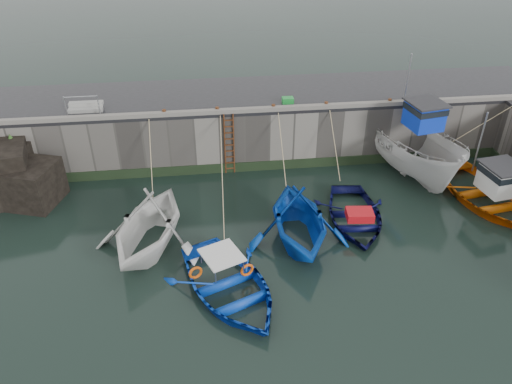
{
  "coord_description": "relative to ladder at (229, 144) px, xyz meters",
  "views": [
    {
      "loc": [
        -3.31,
        -11.85,
        12.86
      ],
      "look_at": [
        -1.14,
        6.09,
        1.2
      ],
      "focal_mm": 35.0,
      "sensor_mm": 36.0,
      "label": 1
    }
  ],
  "objects": [
    {
      "name": "boat_near_blue_rope",
      "position": [
        -0.69,
        -2.98,
        -1.59
      ],
      "size": [
        0.04,
        6.65,
        3.1
      ],
      "primitive_type": null,
      "color": "tan",
      "rests_on": "ground"
    },
    {
      "name": "boat_near_navy_rope",
      "position": [
        5.06,
        -1.08,
        -1.59
      ],
      "size": [
        0.04,
        3.5,
        3.1
      ],
      "primitive_type": null,
      "color": "tan",
      "rests_on": "ground"
    },
    {
      "name": "boat_near_blacktrim",
      "position": [
        2.34,
        -5.79,
        -1.59
      ],
      "size": [
        4.47,
        5.16,
        2.7
      ],
      "primitive_type": "imported",
      "rotation": [
        0.0,
        0.0,
        0.01
      ],
      "color": "#0C43B4",
      "rests_on": "ground"
    },
    {
      "name": "boat_near_white_rope",
      "position": [
        -3.65,
        -1.46,
        -1.59
      ],
      "size": [
        0.04,
        4.04,
        3.1
      ],
      "primitive_type": null,
      "color": "tan",
      "rests_on": "ground"
    },
    {
      "name": "ground",
      "position": [
        2.0,
        -9.91,
        -1.59
      ],
      "size": [
        120.0,
        120.0,
        0.0
      ],
      "primitive_type": "plane",
      "color": "black",
      "rests_on": "ground"
    },
    {
      "name": "quay_back",
      "position": [
        2.0,
        2.59,
        -0.09
      ],
      "size": [
        30.0,
        5.0,
        3.0
      ],
      "primitive_type": "cube",
      "color": "slate",
      "rests_on": "ground"
    },
    {
      "name": "boat_far_white",
      "position": [
        9.0,
        -0.75,
        -0.35
      ],
      "size": [
        4.21,
        8.09,
        5.97
      ],
      "rotation": [
        0.0,
        0.0,
        0.18
      ],
      "color": "silver",
      "rests_on": "ground"
    },
    {
      "name": "boat_far_orange",
      "position": [
        11.51,
        -3.98,
        -1.19
      ],
      "size": [
        5.13,
        6.57,
        4.24
      ],
      "rotation": [
        0.0,
        0.0,
        0.15
      ],
      "color": "orange",
      "rests_on": "ground"
    },
    {
      "name": "boat_near_white",
      "position": [
        -3.65,
        -5.5,
        -1.59
      ],
      "size": [
        6.04,
        6.51,
        2.81
      ],
      "primitive_type": "imported",
      "rotation": [
        0.0,
        0.0,
        -0.32
      ],
      "color": "white",
      "rests_on": "ground"
    },
    {
      "name": "boat_near_blue",
      "position": [
        -0.69,
        -8.54,
        -1.59
      ],
      "size": [
        5.64,
        6.47,
        1.12
      ],
      "primitive_type": "imported",
      "rotation": [
        0.0,
        0.0,
        0.4
      ],
      "color": "#0C3EBD",
      "rests_on": "ground"
    },
    {
      "name": "ladder",
      "position": [
        0.0,
        0.0,
        0.0
      ],
      "size": [
        0.51,
        0.08,
        3.2
      ],
      "color": "#3F1E0F",
      "rests_on": "ground"
    },
    {
      "name": "bollard_d",
      "position": [
        4.8,
        0.34,
        1.71
      ],
      "size": [
        0.18,
        0.18,
        0.28
      ],
      "primitive_type": "cylinder",
      "color": "#3F1E0F",
      "rests_on": "road_back"
    },
    {
      "name": "bollard_c",
      "position": [
        2.2,
        0.34,
        1.71
      ],
      "size": [
        0.18,
        0.18,
        0.28
      ],
      "primitive_type": "cylinder",
      "color": "#3F1E0F",
      "rests_on": "road_back"
    },
    {
      "name": "bollard_e",
      "position": [
        8.0,
        0.34,
        1.71
      ],
      "size": [
        0.18,
        0.18,
        0.28
      ],
      "primitive_type": "cylinder",
      "color": "#3F1E0F",
      "rests_on": "road_back"
    },
    {
      "name": "road_back",
      "position": [
        2.0,
        2.59,
        1.49
      ],
      "size": [
        30.0,
        5.0,
        0.16
      ],
      "primitive_type": "cube",
      "color": "black",
      "rests_on": "quay_back"
    },
    {
      "name": "kerb_back",
      "position": [
        2.0,
        0.24,
        1.67
      ],
      "size": [
        30.0,
        0.3,
        0.2
      ],
      "primitive_type": "cube",
      "color": "slate",
      "rests_on": "road_back"
    },
    {
      "name": "bollard_a",
      "position": [
        -3.0,
        0.34,
        1.71
      ],
      "size": [
        0.18,
        0.18,
        0.28
      ],
      "primitive_type": "cylinder",
      "color": "#3F1E0F",
      "rests_on": "road_back"
    },
    {
      "name": "boat_near_blacktrim_rope",
      "position": [
        2.34,
        -1.6,
        -1.59
      ],
      "size": [
        0.04,
        4.26,
        3.1
      ],
      "primitive_type": null,
      "color": "tan",
      "rests_on": "ground"
    },
    {
      "name": "algae_back",
      "position": [
        2.0,
        0.05,
        -1.34
      ],
      "size": [
        30.0,
        0.08,
        0.5
      ],
      "primitive_type": "cube",
      "color": "black",
      "rests_on": "ground"
    },
    {
      "name": "fish_crate",
      "position": [
        3.04,
        1.1,
        1.71
      ],
      "size": [
        0.56,
        0.42,
        0.28
      ],
      "primitive_type": "cube",
      "rotation": [
        0.0,
        0.0,
        -0.02
      ],
      "color": "#1A9132",
      "rests_on": "road_back"
    },
    {
      "name": "boat_near_navy",
      "position": [
        5.06,
        -4.75,
        -1.59
      ],
      "size": [
        3.88,
        5.1,
        0.99
      ],
      "primitive_type": "imported",
      "rotation": [
        0.0,
        0.0,
        -0.1
      ],
      "color": "#0A0C3F",
      "rests_on": "ground"
    },
    {
      "name": "railing",
      "position": [
        -6.75,
        1.33,
        1.77
      ],
      "size": [
        1.6,
        1.05,
        1.0
      ],
      "color": "#A5A8AD",
      "rests_on": "road_back"
    },
    {
      "name": "bollard_b",
      "position": [
        -0.5,
        0.34,
        1.71
      ],
      "size": [
        0.18,
        0.18,
        0.28
      ],
      "primitive_type": "cylinder",
      "color": "#3F1E0F",
      "rests_on": "road_back"
    }
  ]
}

